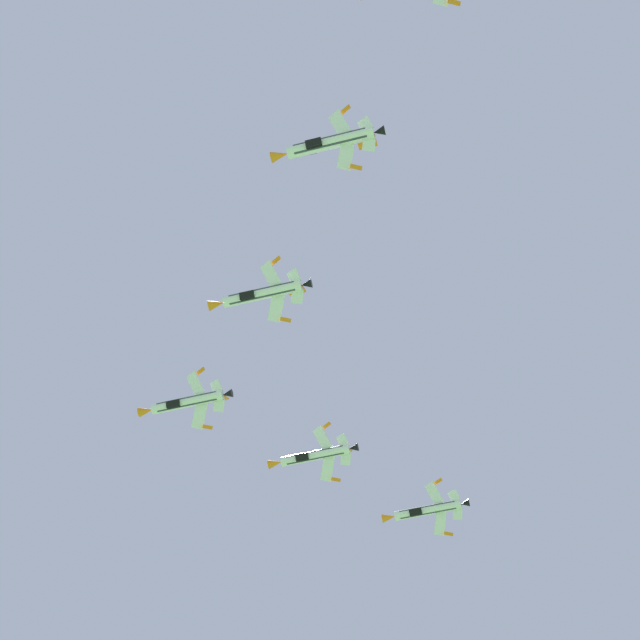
# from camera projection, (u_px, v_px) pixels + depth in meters

# --- Properties ---
(fighter_jet_lead) EXTENTS (15.95, 7.34, 7.74)m
(fighter_jet_lead) POSITION_uv_depth(u_px,v_px,m) (186.00, 403.00, 147.82)
(fighter_jet_lead) COLOR white
(fighter_jet_left_wing) EXTENTS (15.95, 7.52, 7.59)m
(fighter_jet_left_wing) POSITION_uv_depth(u_px,v_px,m) (261.00, 294.00, 135.65)
(fighter_jet_left_wing) COLOR white
(fighter_jet_right_wing) EXTENTS (15.95, 7.56, 7.56)m
(fighter_jet_right_wing) POSITION_uv_depth(u_px,v_px,m) (314.00, 456.00, 156.70)
(fighter_jet_right_wing) COLOR white
(fighter_jet_left_outer) EXTENTS (15.95, 6.63, 8.30)m
(fighter_jet_left_outer) POSITION_uv_depth(u_px,v_px,m) (328.00, 144.00, 123.72)
(fighter_jet_left_outer) COLOR white
(fighter_jet_right_outer) EXTENTS (15.95, 7.20, 7.87)m
(fighter_jet_right_outer) POSITION_uv_depth(u_px,v_px,m) (426.00, 511.00, 163.82)
(fighter_jet_right_outer) COLOR white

